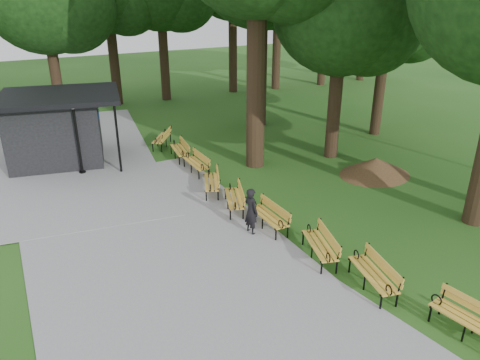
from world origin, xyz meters
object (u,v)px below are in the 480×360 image
bench_2 (373,274)px  bench_6 (211,182)px  dirt_mound (375,166)px  lamp_post (75,123)px  bench_7 (196,163)px  bench_3 (319,245)px  bench_5 (234,198)px  bench_9 (162,138)px  person (251,211)px  bench_4 (268,216)px  bench_1 (471,322)px  lawn_tree_1 (343,3)px  lawn_tree_5 (390,1)px  kiosk (55,129)px  bench_8 (180,150)px

bench_2 → bench_6: 7.64m
dirt_mound → lamp_post: bearing=149.4°
lamp_post → bench_7: (4.27, -2.37, -1.82)m
bench_3 → bench_5: (-0.60, 4.01, 0.00)m
bench_9 → person: bearing=32.9°
person → bench_9: bearing=-10.5°
bench_4 → bench_9: bearing=-178.5°
bench_1 → bench_4: (-1.13, 6.49, 0.00)m
person → lawn_tree_1: lawn_tree_1 is taller
bench_9 → lawn_tree_1: 10.48m
bench_3 → bench_7: same height
bench_4 → lawn_tree_1: bearing=125.9°
lamp_post → bench_6: 6.26m
dirt_mound → lawn_tree_5: lawn_tree_5 is taller
bench_1 → lawn_tree_1: lawn_tree_1 is taller
bench_7 → kiosk: bearing=-130.4°
lawn_tree_1 → bench_5: bearing=-158.7°
lamp_post → bench_5: size_ratio=1.65×
person → bench_3: size_ratio=0.83×
person → dirt_mound: size_ratio=0.59×
person → bench_8: person is taller
bench_1 → bench_3: (-0.83, 4.24, 0.00)m
bench_7 → lawn_tree_5: 12.66m
bench_3 → bench_7: (-0.29, 7.90, 0.00)m
lamp_post → bench_3: bearing=-66.1°
bench_7 → lawn_tree_5: bearing=93.7°
bench_6 → bench_8: bearing=-161.2°
bench_2 → lawn_tree_5: size_ratio=0.19×
person → bench_5: person is taller
bench_8 → bench_3: bearing=10.4°
bench_1 → bench_8: size_ratio=1.00×
kiosk → lamp_post: 2.20m
lamp_post → bench_4: 9.26m
lamp_post → bench_3: size_ratio=1.65×
bench_8 → lawn_tree_1: size_ratio=0.19×
bench_4 → bench_6: same height
dirt_mound → bench_3: 7.34m
dirt_mound → lawn_tree_1: size_ratio=0.27×
kiosk → bench_8: 5.58m
dirt_mound → bench_4: bench_4 is taller
bench_2 → lawn_tree_1: size_ratio=0.19×
bench_6 → lawn_tree_5: bearing=127.1°
bench_5 → bench_6: 1.74m
dirt_mound → bench_1: bench_1 is taller
dirt_mound → bench_9: bench_9 is taller
bench_7 → lawn_tree_1: 9.10m
bench_1 → bench_3: size_ratio=1.00×
kiosk → lawn_tree_1: 13.61m
bench_2 → bench_5: bearing=-156.0°
lawn_tree_5 → bench_4: bearing=-151.3°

